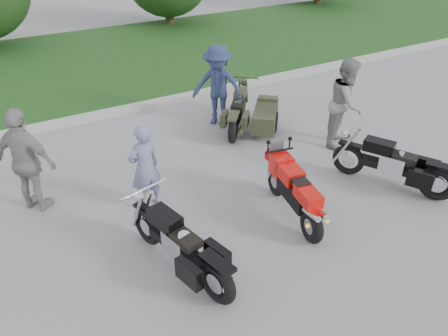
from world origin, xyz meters
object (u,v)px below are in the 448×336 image
person_stripe (145,168)px  person_denim (218,86)px  sportbike_red (295,191)px  cruiser_sidecar (254,115)px  cruiser_right (397,167)px  person_grey (346,103)px  person_back (27,161)px  cruiser_left (183,249)px

person_stripe → person_denim: 3.58m
sportbike_red → cruiser_sidecar: 3.35m
person_denim → person_stripe: bearing=-93.4°
cruiser_right → person_denim: size_ratio=1.09×
person_stripe → person_denim: person_denim is taller
person_grey → person_back: size_ratio=1.01×
cruiser_left → cruiser_right: cruiser_right is taller
cruiser_sidecar → person_grey: person_grey is taller
cruiser_left → person_denim: bearing=41.5°
person_back → person_denim: bearing=-114.8°
cruiser_right → person_grey: bearing=51.1°
sportbike_red → person_denim: (0.63, 3.87, 0.43)m
sportbike_red → person_back: size_ratio=1.01×
person_back → cruiser_sidecar: bearing=-124.7°
person_grey → person_denim: person_grey is taller
cruiser_left → sportbike_red: bearing=-7.1°
person_back → cruiser_right: bearing=-156.1°
cruiser_left → person_denim: size_ratio=1.17×
cruiser_sidecar → person_stripe: bearing=-114.6°
sportbike_red → cruiser_sidecar: (1.19, 3.13, -0.15)m
cruiser_sidecar → person_stripe: person_stripe is taller
person_denim → cruiser_sidecar: bearing=-7.1°
cruiser_left → cruiser_sidecar: cruiser_left is taller
sportbike_red → person_stripe: bearing=153.7°
sportbike_red → cruiser_left: size_ratio=0.86×
person_grey → person_denim: 2.95m
sportbike_red → person_stripe: size_ratio=1.20×
cruiser_sidecar → person_denim: bearing=166.4°
cruiser_left → cruiser_right: (4.44, 0.07, 0.00)m
cruiser_right → person_stripe: person_stripe is taller
person_stripe → person_back: person_back is taller
cruiser_sidecar → person_back: (-5.00, -0.67, 0.57)m
sportbike_red → person_grey: size_ratio=1.00×
person_stripe → person_grey: (4.65, 0.12, 0.16)m
person_denim → person_back: person_denim is taller
cruiser_right → person_stripe: (-4.32, 1.74, 0.35)m
cruiser_right → cruiser_sidecar: size_ratio=1.06×
cruiser_right → person_denim: 4.41m
sportbike_red → cruiser_right: (2.25, -0.21, -0.09)m
person_grey → person_stripe: bearing=144.8°
cruiser_right → person_denim: (-1.61, 4.08, 0.51)m
cruiser_right → person_back: person_back is taller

